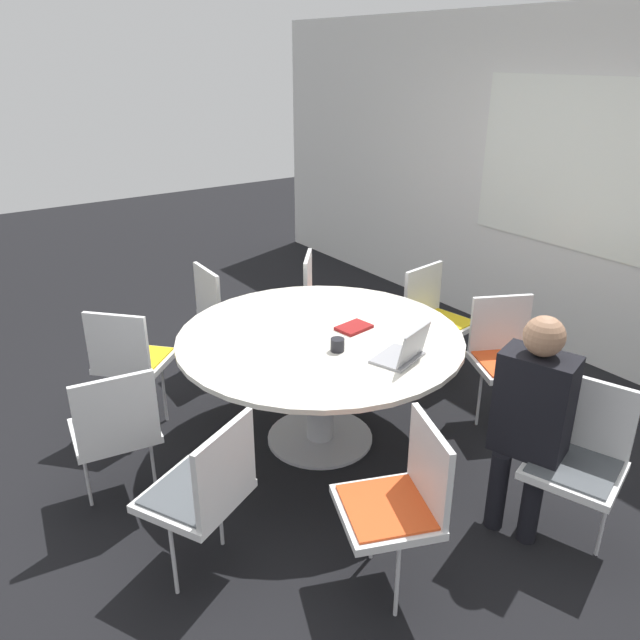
% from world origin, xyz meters
% --- Properties ---
extents(ground_plane, '(16.00, 16.00, 0.00)m').
position_xyz_m(ground_plane, '(0.00, 0.00, 0.00)').
color(ground_plane, black).
extents(wall_back, '(8.00, 0.07, 2.70)m').
position_xyz_m(wall_back, '(0.00, 2.45, 1.35)').
color(wall_back, silver).
rests_on(wall_back, ground_plane).
extents(conference_table, '(1.76, 1.76, 0.75)m').
position_xyz_m(conference_table, '(0.00, 0.00, 0.62)').
color(conference_table, '#B7B7BC').
rests_on(conference_table, ground_plane).
extents(chair_0, '(0.55, 0.54, 0.86)m').
position_xyz_m(chair_0, '(1.47, 0.55, 0.51)').
color(chair_0, silver).
rests_on(chair_0, ground_plane).
extents(chair_1, '(0.57, 0.58, 0.86)m').
position_xyz_m(chair_1, '(0.50, 1.17, 0.51)').
color(chair_1, silver).
rests_on(chair_1, ground_plane).
extents(chair_2, '(0.48, 0.49, 0.86)m').
position_xyz_m(chair_2, '(-0.24, 1.25, 0.51)').
color(chair_2, silver).
rests_on(chair_2, ground_plane).
extents(chair_3, '(0.61, 0.60, 0.86)m').
position_xyz_m(chair_3, '(-1.02, 0.76, 0.51)').
color(chair_3, silver).
rests_on(chair_3, ground_plane).
extents(chair_4, '(0.46, 0.44, 0.86)m').
position_xyz_m(chair_4, '(-1.27, -0.02, 0.51)').
color(chair_4, silver).
rests_on(chair_4, ground_plane).
extents(chair_5, '(0.61, 0.61, 0.86)m').
position_xyz_m(chair_5, '(-0.89, -0.91, 0.51)').
color(chair_5, silver).
rests_on(chair_5, ground_plane).
extents(chair_6, '(0.48, 0.50, 0.86)m').
position_xyz_m(chair_6, '(-0.11, -1.27, 0.51)').
color(chair_6, silver).
rests_on(chair_6, ground_plane).
extents(chair_7, '(0.57, 0.58, 0.86)m').
position_xyz_m(chair_7, '(0.64, -1.10, 0.51)').
color(chair_7, silver).
rests_on(chair_7, ground_plane).
extents(chair_8, '(0.56, 0.55, 0.86)m').
position_xyz_m(chair_8, '(1.20, -0.41, 0.51)').
color(chair_8, silver).
rests_on(chair_8, ground_plane).
extents(person_0, '(0.41, 0.33, 1.21)m').
position_xyz_m(person_0, '(1.27, 0.40, 0.71)').
color(person_0, black).
rests_on(person_0, ground_plane).
extents(laptop, '(0.31, 0.35, 0.21)m').
position_xyz_m(laptop, '(0.56, 0.18, 0.81)').
color(laptop, '#99999E').
rests_on(laptop, conference_table).
extents(spiral_notebook, '(0.18, 0.23, 0.02)m').
position_xyz_m(spiral_notebook, '(0.05, 0.23, 0.76)').
color(spiral_notebook, maroon).
rests_on(spiral_notebook, conference_table).
extents(coffee_cup, '(0.08, 0.08, 0.08)m').
position_xyz_m(coffee_cup, '(0.24, -0.04, 0.79)').
color(coffee_cup, black).
rests_on(coffee_cup, conference_table).
extents(handbag, '(0.36, 0.16, 0.28)m').
position_xyz_m(handbag, '(-0.58, 1.24, 0.14)').
color(handbag, '#513319').
rests_on(handbag, ground_plane).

